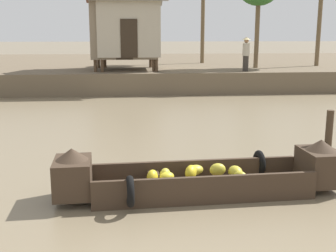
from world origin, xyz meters
name	(u,v)px	position (x,y,z in m)	size (l,w,h in m)	color
ground_plane	(150,136)	(0.00, 10.00, 0.00)	(300.00, 300.00, 0.00)	#7A6B51
riverbank_strip	(135,68)	(0.00, 28.02, 0.52)	(160.00, 20.00, 1.04)	brown
banana_boat	(201,177)	(0.66, 5.36, 0.34)	(5.18, 1.83, 0.95)	#3D2D21
stilt_house_left	(124,27)	(-0.68, 20.48, 3.19)	(3.92, 3.51, 4.18)	#4C3826
stilt_house_mid_left	(128,26)	(-0.46, 20.56, 3.22)	(3.71, 3.85, 4.28)	#4C3826
vendor_person	(246,52)	(5.23, 18.88, 1.97)	(0.44, 0.44, 1.66)	#332D28
mooring_post	(328,145)	(3.28, 5.92, 0.70)	(0.14, 0.14, 1.41)	#423323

